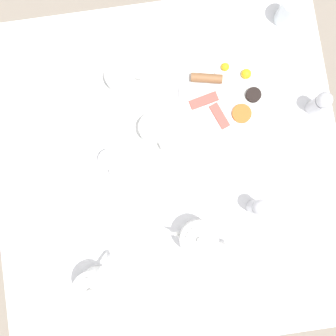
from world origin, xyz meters
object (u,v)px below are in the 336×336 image
(pepper_grinder, at_px, (258,207))
(salt_grinder, at_px, (320,103))
(fork_by_plate, at_px, (73,194))
(creamer_jug, at_px, (110,161))
(spoon_for_tea, at_px, (80,48))
(breakfast_plate, at_px, (227,92))
(water_glass_tall, at_px, (289,11))
(teapot_far, at_px, (94,287))
(teacup_with_saucer_left, at_px, (120,78))
(napkin_folded, at_px, (59,122))
(teacup_with_saucer_right, at_px, (154,129))
(teapot_near, at_px, (198,239))
(knife_by_plate, at_px, (289,279))

(pepper_grinder, distance_m, salt_grinder, 0.36)
(fork_by_plate, bearing_deg, creamer_jug, 122.16)
(spoon_for_tea, bearing_deg, breakfast_plate, 64.49)
(water_glass_tall, bearing_deg, teapot_far, -43.38)
(creamer_jug, bearing_deg, water_glass_tall, 121.83)
(fork_by_plate, bearing_deg, teapot_far, 8.50)
(water_glass_tall, xyz_separation_m, spoon_for_tea, (0.00, -0.65, -0.05))
(teapot_far, bearing_deg, teacup_with_saucer_left, -159.51)
(breakfast_plate, bearing_deg, napkin_folded, -88.15)
(teacup_with_saucer_right, xyz_separation_m, creamer_jug, (0.08, -0.14, 0.00))
(teacup_with_saucer_right, height_order, napkin_folded, teacup_with_saucer_right)
(teapot_near, bearing_deg, breakfast_plate, -89.40)
(teacup_with_saucer_left, bearing_deg, knife_by_plate, 31.70)
(salt_grinder, xyz_separation_m, fork_by_plate, (0.16, -0.77, -0.06))
(teacup_with_saucer_right, distance_m, water_glass_tall, 0.55)
(teapot_near, bearing_deg, spoon_for_tea, -45.50)
(breakfast_plate, bearing_deg, knife_by_plate, 9.13)
(pepper_grinder, relative_size, spoon_for_tea, 0.80)
(teapot_far, height_order, water_glass_tall, teapot_far)
(napkin_folded, xyz_separation_m, knife_by_plate, (0.57, 0.63, -0.00))
(napkin_folded, distance_m, knife_by_plate, 0.85)
(salt_grinder, bearing_deg, knife_by_plate, -17.69)
(pepper_grinder, relative_size, napkin_folded, 0.73)
(napkin_folded, xyz_separation_m, spoon_for_tea, (-0.23, 0.09, -0.00))
(teacup_with_saucer_left, xyz_separation_m, water_glass_tall, (-0.13, 0.54, 0.02))
(breakfast_plate, xyz_separation_m, teacup_with_saucer_right, (0.09, -0.24, 0.02))
(napkin_folded, xyz_separation_m, fork_by_plate, (0.23, 0.02, -0.00))
(water_glass_tall, height_order, spoon_for_tea, water_glass_tall)
(napkin_folded, relative_size, fork_by_plate, 1.17)
(spoon_for_tea, bearing_deg, water_glass_tall, 90.18)
(salt_grinder, bearing_deg, teapot_far, -59.27)
(teapot_near, bearing_deg, creamer_jug, -28.34)
(knife_by_plate, bearing_deg, napkin_folded, -132.40)
(teapot_near, xyz_separation_m, water_glass_tall, (-0.64, 0.38, -0.00))
(napkin_folded, height_order, spoon_for_tea, napkin_folded)
(teacup_with_saucer_left, relative_size, teacup_with_saucer_right, 1.00)
(teapot_far, xyz_separation_m, pepper_grinder, (-0.16, 0.50, 0.01))
(pepper_grinder, height_order, spoon_for_tea, pepper_grinder)
(teapot_far, distance_m, teacup_with_saucer_right, 0.49)
(pepper_grinder, distance_m, fork_by_plate, 0.55)
(teacup_with_saucer_left, relative_size, spoon_for_tea, 0.90)
(breakfast_plate, relative_size, water_glass_tall, 2.85)
(teacup_with_saucer_right, distance_m, salt_grinder, 0.50)
(napkin_folded, height_order, fork_by_plate, napkin_folded)
(pepper_grinder, relative_size, fork_by_plate, 0.85)
(teapot_near, bearing_deg, teacup_with_saucer_left, -51.52)
(breakfast_plate, distance_m, teapot_near, 0.46)
(knife_by_plate, bearing_deg, pepper_grinder, -162.42)
(teacup_with_saucer_left, distance_m, fork_by_plate, 0.38)
(teacup_with_saucer_right, distance_m, creamer_jug, 0.16)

